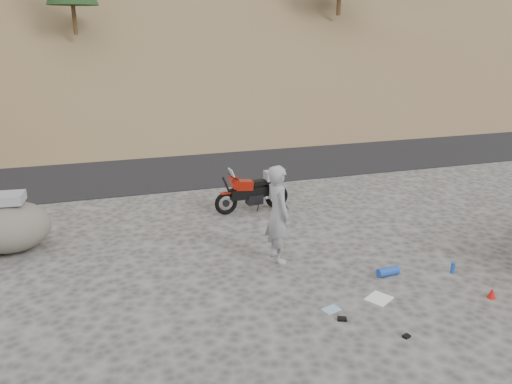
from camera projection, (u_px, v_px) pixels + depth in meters
ground at (294, 269)px, 9.68m from camera, size 140.00×140.00×0.00m
road at (203, 159)px, 17.85m from camera, size 120.00×7.00×0.05m
motorcycle at (256, 191)px, 12.67m from camera, size 2.01×0.68×1.19m
man at (277, 259)px, 10.11m from camera, size 0.54×0.76×1.97m
boulder at (10, 226)px, 10.36m from camera, size 1.95×1.79×1.23m
gear_white_cloth at (379, 298)px, 8.63m from camera, size 0.54×0.52×0.01m
gear_blue_mat at (388, 271)px, 9.42m from camera, size 0.43×0.20×0.17m
gear_bottle at (453, 268)px, 9.52m from camera, size 0.10×0.10×0.21m
gear_funnel at (492, 293)px, 8.63m from camera, size 0.16×0.16×0.19m
gear_glove_a at (342, 319)px, 8.00m from camera, size 0.17×0.15×0.04m
gear_glove_b at (406, 336)px, 7.56m from camera, size 0.13×0.12×0.04m
gear_blue_cloth at (331, 310)px, 8.29m from camera, size 0.33×0.28×0.01m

